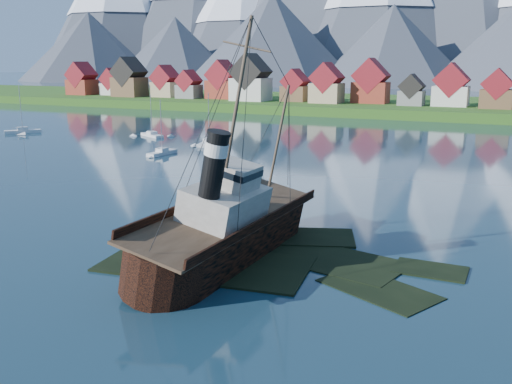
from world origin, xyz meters
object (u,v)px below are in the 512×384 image
at_px(tugboat_wreck, 230,224).
at_px(sailboat_a, 209,143).
at_px(sailboat_f, 162,153).
at_px(sailboat_c, 152,136).
at_px(sailboat_b, 23,132).

distance_m(tugboat_wreck, sailboat_a, 70.82).
bearing_deg(sailboat_a, sailboat_f, -108.07).
height_order(tugboat_wreck, sailboat_a, tugboat_wreck).
height_order(sailboat_c, sailboat_f, sailboat_f).
height_order(sailboat_b, sailboat_f, sailboat_b).
bearing_deg(sailboat_c, sailboat_b, 131.89).
bearing_deg(sailboat_c, sailboat_f, -112.28).
xyz_separation_m(sailboat_b, sailboat_c, (32.95, 8.01, -0.06)).
distance_m(sailboat_b, sailboat_c, 33.91).
xyz_separation_m(sailboat_c, sailboat_f, (17.35, -21.06, 0.02)).
relative_size(sailboat_a, sailboat_b, 0.92).
relative_size(tugboat_wreck, sailboat_c, 2.72).
relative_size(sailboat_a, sailboat_c, 1.10).
xyz_separation_m(sailboat_b, sailboat_f, (50.30, -13.05, -0.03)).
distance_m(sailboat_a, sailboat_f, 15.60).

